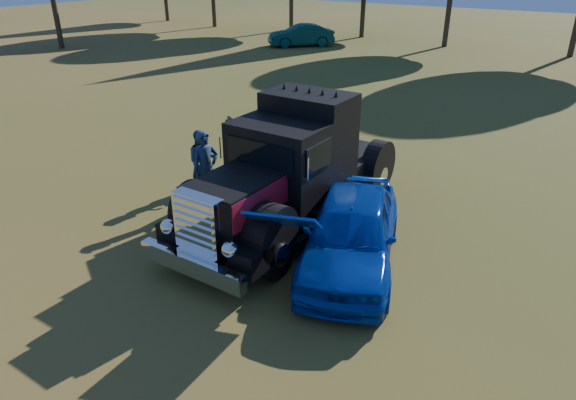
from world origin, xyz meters
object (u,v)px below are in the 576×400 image
Objects in this scene: hotrod_coupe at (351,232)px; spectator_near at (206,169)px; distant_teal_car at (301,35)px; spectator_far at (203,160)px; diamond_t_truck at (288,174)px.

spectator_near is (-4.42, 0.55, 0.21)m from hotrod_coupe.
distant_teal_car is at bearing 50.23° from spectator_near.
spectator_near is 1.17× the size of spectator_far.
spectator_far is 0.37× the size of distant_teal_car.
spectator_far is at bearing 71.04° from spectator_near.
hotrod_coupe is 4.46m from spectator_near.
diamond_t_truck is 4.26× the size of spectator_far.
spectator_far is at bearing 166.82° from hotrod_coupe.
spectator_near reaches higher than spectator_far.
hotrod_coupe is (2.09, -0.83, -0.51)m from diamond_t_truck.
distant_teal_car is (-14.03, 22.76, -0.53)m from diamond_t_truck.
spectator_near is at bearing 172.85° from hotrod_coupe.
hotrod_coupe is 28.58m from distant_teal_car.
spectator_near is 0.97m from spectator_far.
spectator_far is 24.94m from distant_teal_car.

